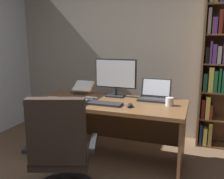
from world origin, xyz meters
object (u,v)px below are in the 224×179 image
object	(u,v)px
keyboard	(103,103)
notepad	(88,99)
desk	(110,115)
coffee_mug	(169,102)
laptop	(155,95)
open_binder	(59,101)
reading_stand_with_book	(83,87)
monitor	(116,77)
pen	(89,98)
computer_mouse	(130,105)
office_chair	(61,157)

from	to	relation	value
keyboard	notepad	xyz separation A→B (m)	(-0.26, 0.16, -0.01)
notepad	desk	bearing A→B (deg)	16.69
coffee_mug	laptop	bearing A→B (deg)	132.73
keyboard	open_binder	distance (m)	0.53
reading_stand_with_book	coffee_mug	size ratio (longest dim) A/B	3.21
monitor	pen	xyz separation A→B (m)	(-0.24, -0.26, -0.23)
reading_stand_with_book	keyboard	bearing A→B (deg)	-44.42
keyboard	computer_mouse	xyz separation A→B (m)	(0.30, 0.00, 0.01)
desk	coffee_mug	size ratio (longest dim) A/B	20.20
desk	open_binder	size ratio (longest dim) A/B	4.12
office_chair	open_binder	size ratio (longest dim) A/B	2.27
desk	keyboard	bearing A→B (deg)	-88.54
laptop	open_binder	world-z (taller)	laptop
monitor	computer_mouse	bearing A→B (deg)	-54.24
laptop	computer_mouse	world-z (taller)	laptop
office_chair	pen	xyz separation A→B (m)	(-0.11, 0.84, 0.34)
desk	keyboard	size ratio (longest dim) A/B	4.22
monitor	open_binder	size ratio (longest dim) A/B	1.22
open_binder	office_chair	bearing A→B (deg)	-63.10
laptop	notepad	distance (m)	0.79
coffee_mug	keyboard	bearing A→B (deg)	-163.51
office_chair	laptop	distance (m)	1.31
coffee_mug	monitor	bearing A→B (deg)	162.76
reading_stand_with_book	coffee_mug	xyz separation A→B (m)	(1.16, -0.26, -0.03)
keyboard	computer_mouse	world-z (taller)	computer_mouse
reading_stand_with_book	laptop	bearing A→B (deg)	-2.89
monitor	computer_mouse	xyz separation A→B (m)	(0.30, -0.42, -0.22)
office_chair	computer_mouse	size ratio (longest dim) A/B	9.39
office_chair	monitor	xyz separation A→B (m)	(0.13, 1.09, 0.56)
desk	monitor	xyz separation A→B (m)	(0.01, 0.18, 0.44)
pen	laptop	bearing A→B (deg)	19.64
computer_mouse	open_binder	size ratio (longest dim) A/B	0.24
keyboard	open_binder	bearing A→B (deg)	-174.60
keyboard	reading_stand_with_book	bearing A→B (deg)	135.58
open_binder	pen	world-z (taller)	open_binder
computer_mouse	pen	world-z (taller)	computer_mouse
coffee_mug	pen	bearing A→B (deg)	-177.30
office_chair	monitor	distance (m)	1.24
reading_stand_with_book	pen	xyz separation A→B (m)	(0.24, -0.31, -0.06)
notepad	coffee_mug	distance (m)	0.95
laptop	reading_stand_with_book	world-z (taller)	laptop
open_binder	laptop	bearing A→B (deg)	19.40
reading_stand_with_book	open_binder	distance (m)	0.52
pen	reading_stand_with_book	bearing A→B (deg)	127.54
office_chair	coffee_mug	size ratio (longest dim) A/B	11.14
computer_mouse	coffee_mug	distance (m)	0.44
desk	open_binder	bearing A→B (deg)	-151.33
desk	pen	bearing A→B (deg)	-161.98
monitor	notepad	size ratio (longest dim) A/B	2.50
keyboard	notepad	bearing A→B (deg)	148.50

